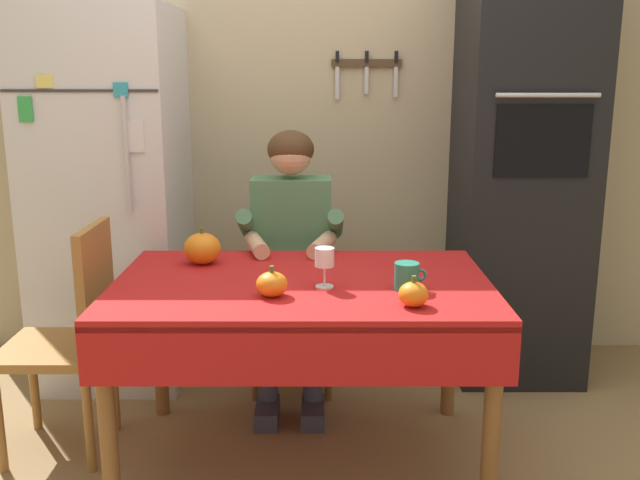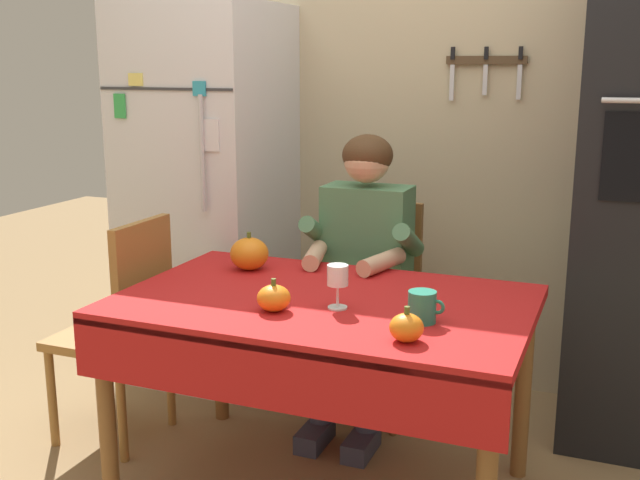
# 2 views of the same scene
# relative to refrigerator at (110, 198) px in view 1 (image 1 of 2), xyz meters

# --- Properties ---
(ground_plane) EXTENTS (10.00, 10.00, 0.00)m
(ground_plane) POSITION_rel_refrigerator_xyz_m (0.95, -0.96, -0.90)
(ground_plane) COLOR #93754C
(ground_plane) RESTS_ON ground
(back_wall_assembly) EXTENTS (3.70, 0.13, 2.60)m
(back_wall_assembly) POSITION_rel_refrigerator_xyz_m (1.00, 0.39, 0.40)
(back_wall_assembly) COLOR #BCAD89
(back_wall_assembly) RESTS_ON ground
(refrigerator) EXTENTS (0.68, 0.71, 1.80)m
(refrigerator) POSITION_rel_refrigerator_xyz_m (0.00, 0.00, 0.00)
(refrigerator) COLOR silver
(refrigerator) RESTS_ON ground
(wall_oven) EXTENTS (0.60, 0.64, 2.10)m
(wall_oven) POSITION_rel_refrigerator_xyz_m (2.00, 0.04, 0.15)
(wall_oven) COLOR black
(wall_oven) RESTS_ON ground
(dining_table) EXTENTS (1.40, 0.90, 0.74)m
(dining_table) POSITION_rel_refrigerator_xyz_m (0.95, -0.88, -0.24)
(dining_table) COLOR brown
(dining_table) RESTS_ON ground
(chair_behind_person) EXTENTS (0.40, 0.40, 0.93)m
(chair_behind_person) POSITION_rel_refrigerator_xyz_m (0.89, -0.09, -0.39)
(chair_behind_person) COLOR brown
(chair_behind_person) RESTS_ON ground
(seated_person) EXTENTS (0.47, 0.55, 1.25)m
(seated_person) POSITION_rel_refrigerator_xyz_m (0.89, -0.28, -0.16)
(seated_person) COLOR #38384C
(seated_person) RESTS_ON ground
(chair_left_side) EXTENTS (0.40, 0.40, 0.93)m
(chair_left_side) POSITION_rel_refrigerator_xyz_m (0.05, -0.78, -0.39)
(chair_left_side) COLOR #9E6B33
(chair_left_side) RESTS_ON ground
(coffee_mug) EXTENTS (0.12, 0.09, 0.10)m
(coffee_mug) POSITION_rel_refrigerator_xyz_m (1.33, -0.98, -0.11)
(coffee_mug) COLOR #237F66
(coffee_mug) RESTS_ON dining_table
(wine_glass) EXTENTS (0.07, 0.07, 0.15)m
(wine_glass) POSITION_rel_refrigerator_xyz_m (1.03, -0.95, -0.06)
(wine_glass) COLOR white
(wine_glass) RESTS_ON dining_table
(pumpkin_large) EXTENTS (0.11, 0.11, 0.11)m
(pumpkin_large) POSITION_rel_refrigerator_xyz_m (0.85, -1.05, -0.12)
(pumpkin_large) COLOR orange
(pumpkin_large) RESTS_ON dining_table
(pumpkin_medium) EXTENTS (0.10, 0.10, 0.11)m
(pumpkin_medium) POSITION_rel_refrigerator_xyz_m (1.33, -1.16, -0.12)
(pumpkin_medium) COLOR orange
(pumpkin_medium) RESTS_ON dining_table
(pumpkin_small) EXTENTS (0.15, 0.15, 0.15)m
(pumpkin_small) POSITION_rel_refrigerator_xyz_m (0.54, -0.62, -0.10)
(pumpkin_small) COLOR orange
(pumpkin_small) RESTS_ON dining_table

